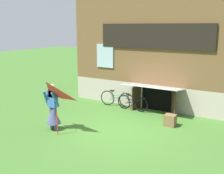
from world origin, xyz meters
TOP-DOWN VIEW (x-y plane):
  - ground_plane at (0.00, 0.00)m, footprint 60.00×60.00m
  - log_house at (-0.00, 5.35)m, footprint 8.32×5.82m
  - person at (-2.02, -1.15)m, footprint 0.61×0.53m
  - kite at (-1.72, -1.73)m, footprint 1.14×1.10m
  - bicycle_black at (-0.68, 2.40)m, footprint 1.52×0.12m
  - bicycle_green at (-1.59, 2.58)m, footprint 1.64×0.21m
  - wooden_crate at (1.43, 1.38)m, footprint 0.41×0.35m

SIDE VIEW (x-z plane):
  - ground_plane at x=0.00m, z-range 0.00..0.00m
  - wooden_crate at x=1.43m, z-range 0.00..0.43m
  - bicycle_black at x=-0.68m, z-range -0.01..0.69m
  - bicycle_green at x=-1.59m, z-range -0.01..0.74m
  - person at x=-2.02m, z-range -0.13..1.54m
  - kite at x=-1.72m, z-range 0.52..2.29m
  - log_house at x=0.00m, z-range 0.00..4.93m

